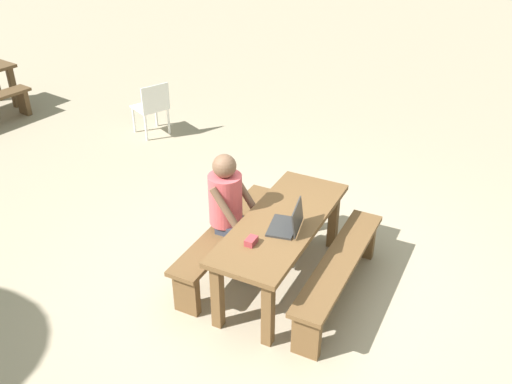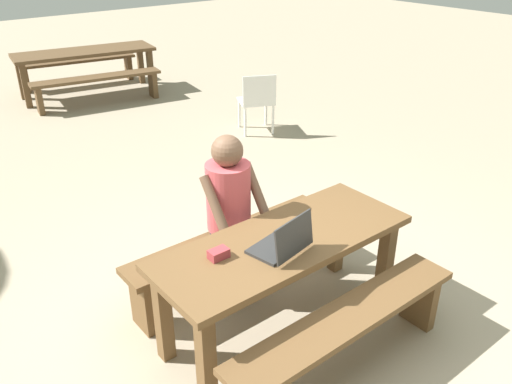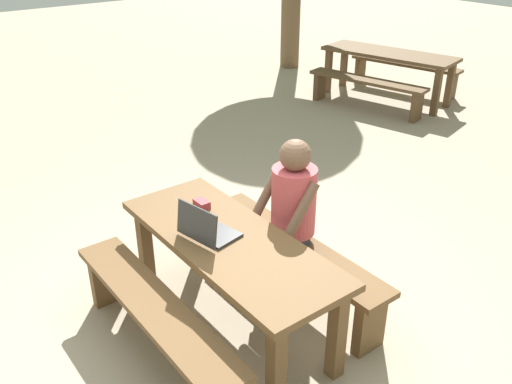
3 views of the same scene
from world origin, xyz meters
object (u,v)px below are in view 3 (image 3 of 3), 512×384
object	(u,v)px
small_pouch	(202,204)
picnic_table_rear	(388,60)
person_seated	(290,208)
laptop	(206,229)
picnic_table_front	(229,253)

from	to	relation	value
small_pouch	picnic_table_rear	size ratio (longest dim) A/B	0.06
small_pouch	person_seated	world-z (taller)	person_seated
person_seated	picnic_table_rear	size ratio (longest dim) A/B	0.60
small_pouch	person_seated	size ratio (longest dim) A/B	0.10
laptop	picnic_table_rear	bearing A→B (deg)	-72.69
small_pouch	picnic_table_front	bearing A→B (deg)	-10.08
laptop	picnic_table_front	bearing A→B (deg)	-144.04
laptop	picnic_table_rear	world-z (taller)	laptop
picnic_table_rear	laptop	bearing A→B (deg)	-75.11
person_seated	picnic_table_rear	distance (m)	5.18
picnic_table_front	person_seated	world-z (taller)	person_seated
laptop	picnic_table_rear	distance (m)	5.71
laptop	person_seated	world-z (taller)	person_seated
picnic_table_front	laptop	distance (m)	0.24
laptop	small_pouch	bearing A→B (deg)	-39.16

